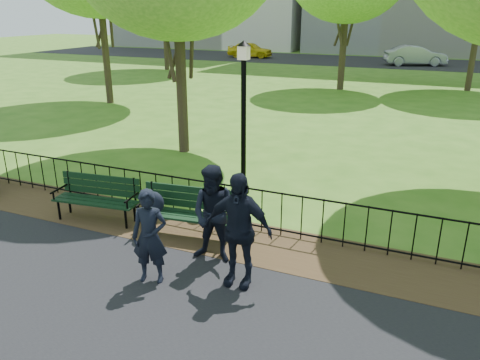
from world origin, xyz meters
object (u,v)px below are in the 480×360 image
at_px(park_bench_left_a, 98,193).
at_px(taxi, 250,50).
at_px(person_mid, 215,214).
at_px(person_right, 238,230).
at_px(lamppost, 244,114).
at_px(person_left, 150,237).
at_px(sedan_silver, 415,55).
at_px(park_bench_main, 174,205).

xyz_separation_m(park_bench_left_a, taxi, (-10.10, 33.05, 0.11)).
relative_size(person_mid, person_right, 0.92).
height_order(lamppost, person_left, lamppost).
xyz_separation_m(lamppost, person_left, (0.15, -4.13, -1.12)).
bearing_deg(sedan_silver, taxi, 68.57).
bearing_deg(person_mid, person_left, -127.86).
relative_size(park_bench_left_a, sedan_silver, 0.40).
xyz_separation_m(person_left, person_right, (1.30, 0.49, 0.16)).
xyz_separation_m(lamppost, person_mid, (0.80, -3.13, -1.04)).
xyz_separation_m(park_bench_left_a, person_mid, (2.98, -0.57, 0.29)).
bearing_deg(taxi, lamppost, -160.75).
bearing_deg(park_bench_main, person_right, -37.55).
bearing_deg(person_left, sedan_silver, 70.40).
xyz_separation_m(park_bench_main, person_right, (1.79, -1.06, 0.31)).
height_order(person_left, person_right, person_right).
distance_m(person_left, person_right, 1.40).
bearing_deg(taxi, park_bench_main, -162.83).
bearing_deg(park_bench_left_a, person_right, -23.60).
distance_m(person_left, sedan_silver, 33.88).
distance_m(park_bench_main, park_bench_left_a, 1.83).
bearing_deg(taxi, person_left, -162.93).
distance_m(park_bench_left_a, person_right, 3.80).
bearing_deg(park_bench_main, taxi, 102.95).
relative_size(lamppost, person_right, 1.88).
bearing_deg(person_mid, taxi, 106.43).
bearing_deg(park_bench_left_a, sedan_silver, 76.06).
relative_size(person_left, sedan_silver, 0.34).
height_order(lamppost, person_right, lamppost).
bearing_deg(person_mid, person_right, -43.17).
height_order(person_right, taxi, person_right).
height_order(park_bench_left_a, lamppost, lamppost).
xyz_separation_m(lamppost, taxi, (-12.27, 30.48, -1.22)).
distance_m(person_left, taxi, 36.78).
distance_m(park_bench_left_a, sedan_silver, 32.52).
bearing_deg(park_bench_left_a, taxi, 100.03).
bearing_deg(park_bench_left_a, person_mid, -17.79).
distance_m(park_bench_left_a, lamppost, 3.61).
xyz_separation_m(lamppost, sedan_silver, (1.77, 29.71, -1.15)).
bearing_deg(park_bench_main, lamppost, 75.61).
xyz_separation_m(park_bench_main, person_mid, (1.14, -0.55, 0.24)).
bearing_deg(park_bench_main, person_mid, -32.53).
xyz_separation_m(person_mid, taxi, (-13.08, 33.61, -0.18)).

